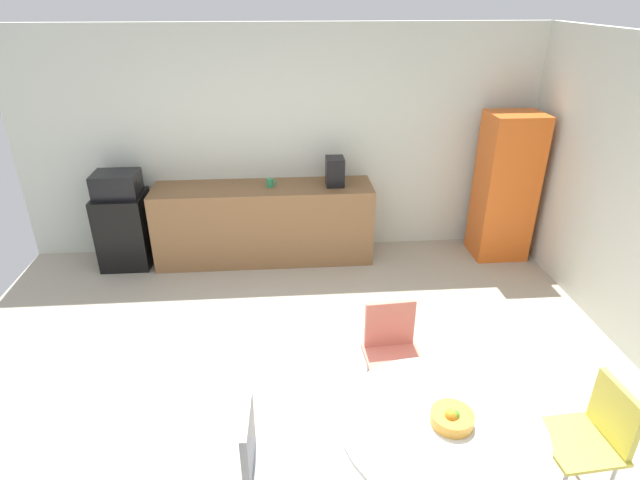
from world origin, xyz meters
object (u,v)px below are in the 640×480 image
chair_coral (392,344)px  fruit_bowl (452,418)px  chair_gray (266,455)px  mug_white (270,183)px  round_table (440,440)px  mini_fridge (125,230)px  chair_yellow (596,430)px  coffee_maker (335,171)px  locker_cabinet (505,187)px  microwave (116,184)px

chair_coral → fruit_bowl: bearing=-83.3°
chair_gray → mug_white: 3.41m
round_table → mini_fridge: bearing=127.8°
fruit_bowl → chair_coral: bearing=96.7°
chair_coral → chair_yellow: same height
chair_gray → coffee_maker: bearing=77.6°
chair_gray → round_table: bearing=-2.2°
mini_fridge → chair_coral: mini_fridge is taller
round_table → locker_cabinet: bearing=62.6°
chair_yellow → chair_coral: bearing=139.0°
locker_cabinet → chair_yellow: 3.35m
mug_white → fruit_bowl: bearing=-73.3°
locker_cabinet → chair_yellow: locker_cabinet is taller
chair_coral → mug_white: (-0.91, 2.43, 0.43)m
microwave → coffee_maker: coffee_maker is taller
microwave → chair_coral: 3.59m
mini_fridge → fruit_bowl: bearing=-51.7°
chair_coral → coffee_maker: coffee_maker is taller
locker_cabinet → chair_gray: size_ratio=2.05×
round_table → chair_coral: size_ratio=1.38×
round_table → chair_coral: chair_coral is taller
mini_fridge → chair_gray: size_ratio=1.02×
round_table → mug_white: bearing=105.9°
chair_coral → coffee_maker: (-0.18, 2.44, 0.54)m
microwave → mug_white: bearing=-0.2°
mini_fridge → locker_cabinet: locker_cabinet is taller
chair_yellow → fruit_bowl: (-0.94, -0.07, 0.24)m
mug_white → locker_cabinet: bearing=-2.0°
locker_cabinet → chair_yellow: (-0.73, -3.26, -0.33)m
chair_yellow → coffee_maker: coffee_maker is taller
fruit_bowl → coffee_maker: 3.45m
mini_fridge → mug_white: 1.76m
mini_fridge → round_table: size_ratio=0.74×
microwave → round_table: bearing=-52.2°
round_table → chair_yellow: size_ratio=1.38×
microwave → chair_gray: 3.81m
fruit_bowl → chair_yellow: bearing=4.5°
mini_fridge → coffee_maker: (2.41, 0.00, 0.64)m
chair_gray → fruit_bowl: bearing=-2.2°
microwave → locker_cabinet: locker_cabinet is taller
round_table → mug_white: (-0.98, 3.42, 0.35)m
round_table → coffee_maker: size_ratio=3.58×
locker_cabinet → microwave: bearing=178.7°
locker_cabinet → chair_coral: 2.96m
microwave → locker_cabinet: (4.38, -0.10, -0.13)m
chair_coral → chair_gray: same height
round_table → chair_yellow: 0.99m
microwave → mug_white: (1.68, -0.00, -0.03)m
mini_fridge → chair_coral: bearing=-43.2°
round_table → fruit_bowl: (0.05, -0.00, 0.17)m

